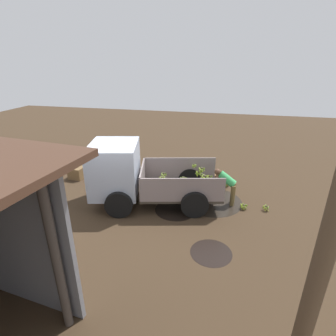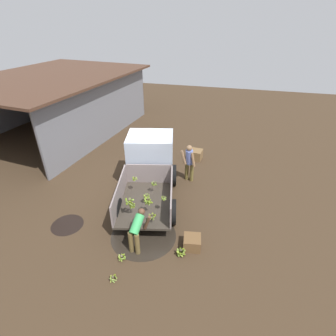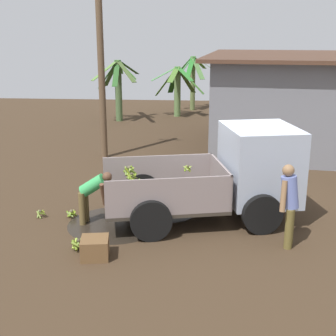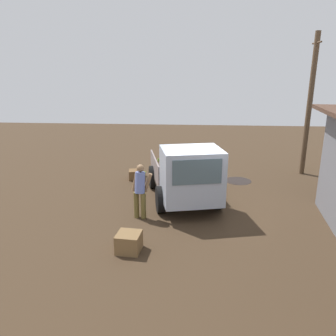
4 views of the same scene
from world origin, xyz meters
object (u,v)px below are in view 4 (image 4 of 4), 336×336
utility_pole (309,105)px  cargo_truck (189,176)px  person_worker_loading (174,161)px  person_foreground_visitor (140,189)px  wooden_crate_1 (129,242)px  wooden_crate_0 (135,175)px  banana_bunch_on_ground_0 (181,166)px  banana_bunch_on_ground_1 (181,171)px  banana_bunch_on_ground_2 (143,173)px

utility_pole → cargo_truck: bearing=-49.3°
person_worker_loading → person_foreground_visitor: bearing=-4.1°
wooden_crate_1 → person_worker_loading: bearing=172.9°
cargo_truck → wooden_crate_0: 3.80m
banana_bunch_on_ground_0 → cargo_truck: bearing=5.4°
utility_pole → banana_bunch_on_ground_1: bearing=-86.0°
banana_bunch_on_ground_2 → wooden_crate_1: wooden_crate_1 is taller
person_worker_loading → banana_bunch_on_ground_0: bearing=176.9°
utility_pole → person_worker_loading: bearing=-80.2°
banana_bunch_on_ground_1 → banana_bunch_on_ground_2: banana_bunch_on_ground_2 is taller
banana_bunch_on_ground_0 → banana_bunch_on_ground_2: (1.32, -1.58, 0.03)m
banana_bunch_on_ground_2 → wooden_crate_1: size_ratio=0.51×
cargo_truck → person_worker_loading: (-3.31, -0.67, -0.38)m
cargo_truck → person_foreground_visitor: size_ratio=2.70×
person_foreground_visitor → person_worker_loading: person_foreground_visitor is taller
utility_pole → person_foreground_visitor: 8.44m
person_worker_loading → wooden_crate_0: bearing=-69.2°
banana_bunch_on_ground_1 → banana_bunch_on_ground_0: bearing=-175.2°
person_worker_loading → banana_bunch_on_ground_0: 1.47m
banana_bunch_on_ground_1 → wooden_crate_0: size_ratio=0.49×
wooden_crate_1 → cargo_truck: bearing=153.0°
utility_pole → wooden_crate_0: (1.37, -7.24, -2.81)m
banana_bunch_on_ground_0 → wooden_crate_1: (7.43, -1.00, 0.13)m
utility_pole → banana_bunch_on_ground_0: bearing=-93.6°
wooden_crate_0 → banana_bunch_on_ground_0: bearing=133.0°
cargo_truck → utility_pole: utility_pole is taller
person_worker_loading → wooden_crate_0: 1.74m
cargo_truck → wooden_crate_1: 3.27m
person_worker_loading → wooden_crate_1: 6.18m
banana_bunch_on_ground_2 → person_foreground_visitor: bearing=7.8°
banana_bunch_on_ground_2 → wooden_crate_1: 6.13m
cargo_truck → banana_bunch_on_ground_2: cargo_truck is taller
person_foreground_visitor → cargo_truck: bearing=-46.5°
person_worker_loading → banana_bunch_on_ground_2: size_ratio=4.09×
utility_pole → wooden_crate_1: 9.94m
cargo_truck → banana_bunch_on_ground_2: size_ratio=15.28×
utility_pole → banana_bunch_on_ground_1: size_ratio=23.40×
person_foreground_visitor → wooden_crate_1: person_foreground_visitor is taller
banana_bunch_on_ground_0 → banana_bunch_on_ground_1: size_ratio=0.97×
wooden_crate_0 → cargo_truck: bearing=38.1°
person_worker_loading → wooden_crate_0: person_worker_loading is taller
cargo_truck → person_foreground_visitor: (0.81, -1.45, -0.17)m
utility_pole → wooden_crate_0: utility_pole is taller
banana_bunch_on_ground_2 → wooden_crate_1: (6.11, 0.58, 0.10)m
person_foreground_visitor → banana_bunch_on_ground_2: bearing=22.2°
utility_pole → person_foreground_visitor: bearing=-51.6°
person_foreground_visitor → wooden_crate_1: 2.12m
wooden_crate_0 → person_foreground_visitor: bearing=12.5°
banana_bunch_on_ground_0 → banana_bunch_on_ground_1: same height
cargo_truck → person_worker_loading: bearing=178.4°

